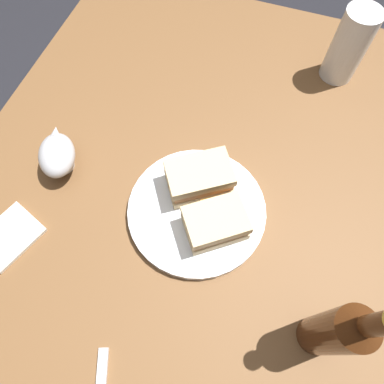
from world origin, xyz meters
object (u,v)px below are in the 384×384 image
(pint_glass, at_px, (347,49))
(gravy_boat, at_px, (57,155))
(plate, at_px, (197,210))
(napkin, at_px, (9,236))
(sandwich_half_left, at_px, (215,223))
(sandwich_half_right, at_px, (199,178))
(cider_bottle, at_px, (338,331))

(pint_glass, height_order, gravy_boat, pint_glass)
(plate, xyz_separation_m, napkin, (-0.16, 0.32, -0.00))
(sandwich_half_left, xyz_separation_m, sandwich_half_right, (0.08, 0.06, 0.00))
(plate, xyz_separation_m, pint_glass, (0.45, -0.20, 0.07))
(pint_glass, distance_m, gravy_boat, 0.67)
(gravy_boat, height_order, napkin, gravy_boat)
(plate, height_order, napkin, plate)
(plate, xyz_separation_m, gravy_boat, (0.01, 0.30, 0.03))
(plate, distance_m, sandwich_half_left, 0.06)
(sandwich_half_right, relative_size, cider_bottle, 0.53)
(cider_bottle, bearing_deg, sandwich_half_left, 60.41)
(plate, bearing_deg, napkin, 117.06)
(plate, bearing_deg, sandwich_half_right, 13.59)
(plate, height_order, pint_glass, pint_glass)
(pint_glass, bearing_deg, plate, 155.86)
(plate, distance_m, cider_bottle, 0.32)
(sandwich_half_left, height_order, napkin, sandwich_half_left)
(sandwich_half_left, distance_m, pint_glass, 0.50)
(sandwich_half_left, height_order, pint_glass, pint_glass)
(plate, xyz_separation_m, sandwich_half_left, (-0.03, -0.04, 0.04))
(gravy_boat, bearing_deg, napkin, 172.31)
(gravy_boat, bearing_deg, pint_glass, -48.60)
(sandwich_half_left, height_order, gravy_boat, same)
(cider_bottle, height_order, napkin, cider_bottle)
(sandwich_half_right, distance_m, napkin, 0.38)
(pint_glass, distance_m, cider_bottle, 0.60)
(sandwich_half_right, xyz_separation_m, pint_glass, (0.40, -0.21, 0.03))
(sandwich_half_left, bearing_deg, napkin, 110.58)
(sandwich_half_left, distance_m, cider_bottle, 0.26)
(sandwich_half_right, height_order, gravy_boat, sandwich_half_right)
(cider_bottle, bearing_deg, gravy_boat, 74.08)
(gravy_boat, xyz_separation_m, napkin, (-0.17, 0.02, -0.04))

